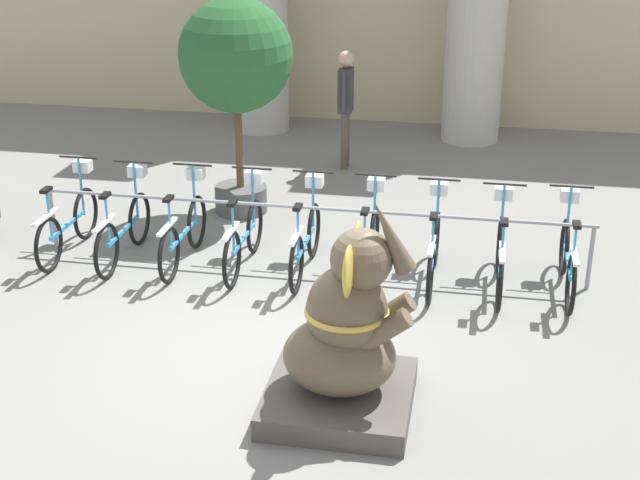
{
  "coord_description": "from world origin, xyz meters",
  "views": [
    {
      "loc": [
        1.99,
        -7.37,
        4.38
      ],
      "look_at": [
        0.54,
        0.46,
        1.0
      ],
      "focal_mm": 50.0,
      "sensor_mm": 36.0,
      "label": 1
    }
  ],
  "objects_px": {
    "bicycle_1": "(124,227)",
    "bicycle_0": "(69,221)",
    "bicycle_4": "(306,239)",
    "bicycle_5": "(369,243)",
    "person_pedestrian": "(346,98)",
    "bicycle_3": "(244,235)",
    "bicycle_2": "(184,230)",
    "bicycle_8": "(568,257)",
    "elephant_statue": "(345,342)",
    "potted_tree": "(236,64)",
    "bicycle_7": "(500,254)",
    "bicycle_6": "(434,248)"
  },
  "relations": [
    {
      "from": "bicycle_2",
      "to": "bicycle_8",
      "type": "bearing_deg",
      "value": 0.34
    },
    {
      "from": "bicycle_8",
      "to": "bicycle_2",
      "type": "bearing_deg",
      "value": -179.66
    },
    {
      "from": "potted_tree",
      "to": "bicycle_8",
      "type": "bearing_deg",
      "value": -22.36
    },
    {
      "from": "bicycle_0",
      "to": "bicycle_4",
      "type": "height_order",
      "value": "same"
    },
    {
      "from": "elephant_statue",
      "to": "bicycle_1",
      "type": "bearing_deg",
      "value": 138.84
    },
    {
      "from": "bicycle_2",
      "to": "bicycle_4",
      "type": "height_order",
      "value": "same"
    },
    {
      "from": "bicycle_4",
      "to": "bicycle_5",
      "type": "height_order",
      "value": "same"
    },
    {
      "from": "bicycle_1",
      "to": "bicycle_5",
      "type": "relative_size",
      "value": 1.0
    },
    {
      "from": "bicycle_3",
      "to": "person_pedestrian",
      "type": "height_order",
      "value": "person_pedestrian"
    },
    {
      "from": "person_pedestrian",
      "to": "potted_tree",
      "type": "height_order",
      "value": "potted_tree"
    },
    {
      "from": "bicycle_0",
      "to": "bicycle_5",
      "type": "bearing_deg",
      "value": -0.13
    },
    {
      "from": "bicycle_0",
      "to": "bicycle_4",
      "type": "bearing_deg",
      "value": -0.38
    },
    {
      "from": "bicycle_1",
      "to": "potted_tree",
      "type": "distance_m",
      "value": 2.57
    },
    {
      "from": "bicycle_6",
      "to": "elephant_statue",
      "type": "bearing_deg",
      "value": -102.1
    },
    {
      "from": "bicycle_5",
      "to": "elephant_statue",
      "type": "xyz_separation_m",
      "value": [
        0.15,
        -2.72,
        0.26
      ]
    },
    {
      "from": "bicycle_0",
      "to": "bicycle_2",
      "type": "distance_m",
      "value": 1.46
    },
    {
      "from": "bicycle_4",
      "to": "person_pedestrian",
      "type": "distance_m",
      "value": 3.94
    },
    {
      "from": "bicycle_4",
      "to": "bicycle_3",
      "type": "bearing_deg",
      "value": -179.88
    },
    {
      "from": "person_pedestrian",
      "to": "bicycle_4",
      "type": "bearing_deg",
      "value": -87.64
    },
    {
      "from": "bicycle_0",
      "to": "bicycle_8",
      "type": "height_order",
      "value": "same"
    },
    {
      "from": "bicycle_0",
      "to": "bicycle_7",
      "type": "relative_size",
      "value": 1.0
    },
    {
      "from": "bicycle_3",
      "to": "bicycle_2",
      "type": "bearing_deg",
      "value": 179.93
    },
    {
      "from": "elephant_statue",
      "to": "bicycle_2",
      "type": "bearing_deg",
      "value": 130.77
    },
    {
      "from": "bicycle_1",
      "to": "potted_tree",
      "type": "bearing_deg",
      "value": 62.08
    },
    {
      "from": "elephant_statue",
      "to": "potted_tree",
      "type": "xyz_separation_m",
      "value": [
        -2.13,
        4.45,
        1.36
      ]
    },
    {
      "from": "bicycle_7",
      "to": "elephant_statue",
      "type": "bearing_deg",
      "value": -116.09
    },
    {
      "from": "bicycle_1",
      "to": "bicycle_4",
      "type": "relative_size",
      "value": 1.0
    },
    {
      "from": "bicycle_2",
      "to": "bicycle_5",
      "type": "bearing_deg",
      "value": 0.32
    },
    {
      "from": "bicycle_3",
      "to": "bicycle_4",
      "type": "relative_size",
      "value": 1.0
    },
    {
      "from": "bicycle_4",
      "to": "bicycle_7",
      "type": "xyz_separation_m",
      "value": [
        2.19,
        -0.04,
        0.0
      ]
    },
    {
      "from": "person_pedestrian",
      "to": "bicycle_7",
      "type": "bearing_deg",
      "value": -59.01
    },
    {
      "from": "bicycle_0",
      "to": "bicycle_2",
      "type": "bearing_deg",
      "value": -0.79
    },
    {
      "from": "bicycle_2",
      "to": "bicycle_6",
      "type": "xyz_separation_m",
      "value": [
        2.92,
        -0.0,
        0.0
      ]
    },
    {
      "from": "bicycle_3",
      "to": "bicycle_6",
      "type": "height_order",
      "value": "same"
    },
    {
      "from": "bicycle_3",
      "to": "bicycle_8",
      "type": "relative_size",
      "value": 1.0
    },
    {
      "from": "bicycle_5",
      "to": "bicycle_0",
      "type": "bearing_deg",
      "value": 179.87
    },
    {
      "from": "bicycle_7",
      "to": "bicycle_2",
      "type": "bearing_deg",
      "value": 179.45
    },
    {
      "from": "bicycle_6",
      "to": "bicycle_3",
      "type": "bearing_deg",
      "value": 179.95
    },
    {
      "from": "bicycle_3",
      "to": "person_pedestrian",
      "type": "xyz_separation_m",
      "value": [
        0.57,
        3.88,
        0.69
      ]
    },
    {
      "from": "person_pedestrian",
      "to": "bicycle_2",
      "type": "bearing_deg",
      "value": -108.54
    },
    {
      "from": "bicycle_2",
      "to": "bicycle_5",
      "type": "xyz_separation_m",
      "value": [
        2.19,
        0.01,
        0.0
      ]
    },
    {
      "from": "elephant_statue",
      "to": "bicycle_0",
      "type": "bearing_deg",
      "value": 144.27
    },
    {
      "from": "bicycle_1",
      "to": "bicycle_0",
      "type": "bearing_deg",
      "value": 176.08
    },
    {
      "from": "bicycle_6",
      "to": "elephant_statue",
      "type": "distance_m",
      "value": 2.78
    },
    {
      "from": "bicycle_4",
      "to": "bicycle_8",
      "type": "xyz_separation_m",
      "value": [
        2.92,
        0.03,
        0.0
      ]
    },
    {
      "from": "bicycle_5",
      "to": "bicycle_8",
      "type": "relative_size",
      "value": 1.0
    },
    {
      "from": "bicycle_8",
      "to": "bicycle_6",
      "type": "bearing_deg",
      "value": -178.85
    },
    {
      "from": "bicycle_8",
      "to": "potted_tree",
      "type": "distance_m",
      "value": 4.79
    },
    {
      "from": "bicycle_2",
      "to": "bicycle_7",
      "type": "xyz_separation_m",
      "value": [
        3.65,
        -0.03,
        0.0
      ]
    },
    {
      "from": "bicycle_4",
      "to": "elephant_statue",
      "type": "distance_m",
      "value": 2.86
    }
  ]
}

